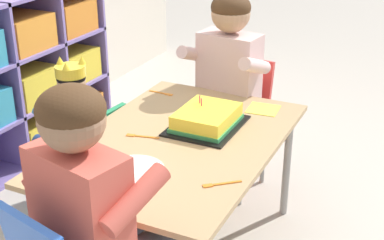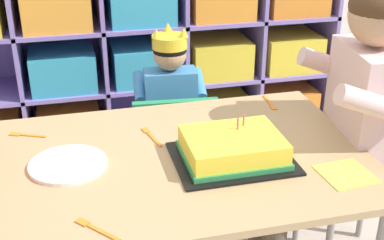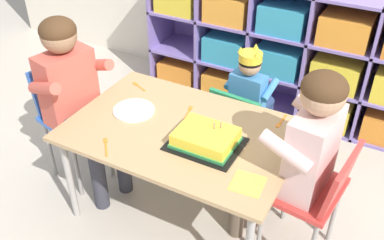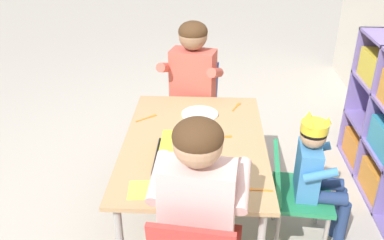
{
  "view_description": "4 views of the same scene",
  "coord_description": "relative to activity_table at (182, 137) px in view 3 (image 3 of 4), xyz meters",
  "views": [
    {
      "loc": [
        -1.79,
        -0.92,
        1.56
      ],
      "look_at": [
        0.05,
        -0.04,
        0.65
      ],
      "focal_mm": 51.33,
      "sensor_mm": 36.0,
      "label": 1
    },
    {
      "loc": [
        -0.28,
        -1.33,
        1.34
      ],
      "look_at": [
        0.05,
        -0.01,
        0.69
      ],
      "focal_mm": 48.83,
      "sensor_mm": 36.0,
      "label": 2
    },
    {
      "loc": [
        0.89,
        -1.56,
        1.89
      ],
      "look_at": [
        0.05,
        0.01,
        0.64
      ],
      "focal_mm": 40.97,
      "sensor_mm": 36.0,
      "label": 3
    },
    {
      "loc": [
        1.96,
        0.08,
        1.75
      ],
      "look_at": [
        0.01,
        -0.01,
        0.71
      ],
      "focal_mm": 39.01,
      "sensor_mm": 36.0,
      "label": 4
    }
  ],
  "objects": [
    {
      "name": "ground",
      "position": [
        0.0,
        0.0,
        -0.53
      ],
      "size": [
        16.0,
        16.0,
        0.0
      ],
      "primitive_type": "plane",
      "color": "#BCB2A3"
    },
    {
      "name": "storage_cubby_shelf",
      "position": [
        0.14,
        1.3,
        -0.06
      ],
      "size": [
        2.08,
        0.4,
        0.97
      ],
      "color": "#7F6BB2",
      "rests_on": "ground"
    },
    {
      "name": "activity_table",
      "position": [
        0.0,
        0.0,
        0.0
      ],
      "size": [
        1.15,
        0.78,
        0.57
      ],
      "color": "tan",
      "rests_on": "ground"
    },
    {
      "name": "classroom_chair_blue",
      "position": [
        0.11,
        0.55,
        -0.18
      ],
      "size": [
        0.38,
        0.36,
        0.56
      ],
      "rotation": [
        0.0,
        0.0,
        3.04
      ],
      "color": "#238451",
      "rests_on": "ground"
    },
    {
      "name": "child_with_crown",
      "position": [
        0.12,
        0.65,
        -0.03
      ],
      "size": [
        0.31,
        0.31,
        0.8
      ],
      "rotation": [
        0.0,
        0.0,
        3.04
      ],
      "color": "#3D7FBC",
      "rests_on": "ground"
    },
    {
      "name": "classroom_chair_adult_side",
      "position": [
        -0.76,
        -0.03,
        -0.08
      ],
      "size": [
        0.41,
        0.37,
        0.72
      ],
      "rotation": [
        0.0,
        0.0,
        1.33
      ],
      "color": "blue",
      "rests_on": "ground"
    },
    {
      "name": "adult_helper_seated",
      "position": [
        -0.64,
        -0.05,
        0.13
      ],
      "size": [
        0.47,
        0.45,
        1.05
      ],
      "rotation": [
        0.0,
        0.0,
        1.33
      ],
      "color": "#D15647",
      "rests_on": "ground"
    },
    {
      "name": "classroom_chair_guest_side",
      "position": [
        0.7,
        0.03,
        -0.09
      ],
      "size": [
        0.38,
        0.4,
        0.69
      ],
      "rotation": [
        0.0,
        0.0,
        -1.69
      ],
      "color": "red",
      "rests_on": "ground"
    },
    {
      "name": "guest_at_table_side",
      "position": [
        0.58,
        0.04,
        0.13
      ],
      "size": [
        0.45,
        0.43,
        1.05
      ],
      "rotation": [
        0.0,
        0.0,
        -1.69
      ],
      "color": "beige",
      "rests_on": "ground"
    },
    {
      "name": "birthday_cake_on_tray",
      "position": [
        0.16,
        -0.06,
        0.08
      ],
      "size": [
        0.35,
        0.28,
        0.12
      ],
      "color": "black",
      "rests_on": "activity_table"
    },
    {
      "name": "paper_plate_stack",
      "position": [
        -0.31,
        0.02,
        0.05
      ],
      "size": [
        0.22,
        0.22,
        0.01
      ],
      "primitive_type": "cylinder",
      "color": "white",
      "rests_on": "activity_table"
    },
    {
      "name": "paper_napkin_square",
      "position": [
        0.44,
        -0.21,
        0.05
      ],
      "size": [
        0.15,
        0.15,
        0.0
      ],
      "primitive_type": "cube",
      "rotation": [
        0.0,
        0.0,
        0.08
      ],
      "color": "#F4DB4C",
      "rests_on": "activity_table"
    },
    {
      "name": "fork_near_cake_tray",
      "position": [
        0.42,
        0.3,
        0.05
      ],
      "size": [
        0.02,
        0.13,
        0.0
      ],
      "rotation": [
        0.0,
        0.0,
        1.51
      ],
      "color": "orange",
      "rests_on": "activity_table"
    },
    {
      "name": "fork_near_child_seat",
      "position": [
        -0.05,
        0.15,
        0.05
      ],
      "size": [
        0.05,
        0.14,
        0.0
      ],
      "rotation": [
        0.0,
        0.0,
        4.94
      ],
      "color": "orange",
      "rests_on": "activity_table"
    },
    {
      "name": "fork_scattered_mid_table",
      "position": [
        -0.44,
        0.25,
        0.05
      ],
      "size": [
        0.12,
        0.06,
        0.0
      ],
      "rotation": [
        0.0,
        0.0,
        5.87
      ],
      "color": "orange",
      "rests_on": "activity_table"
    },
    {
      "name": "fork_beside_plate_stack",
      "position": [
        -0.26,
        -0.29,
        0.05
      ],
      "size": [
        0.1,
        0.12,
        0.0
      ],
      "rotation": [
        0.0,
        0.0,
        5.42
      ],
      "color": "orange",
      "rests_on": "activity_table"
    }
  ]
}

